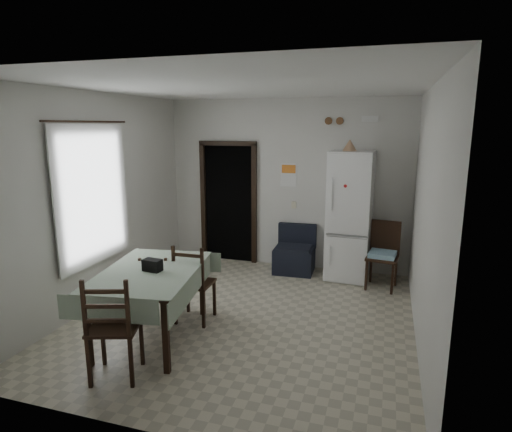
{
  "coord_description": "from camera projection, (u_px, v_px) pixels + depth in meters",
  "views": [
    {
      "loc": [
        1.66,
        -4.9,
        2.46
      ],
      "look_at": [
        0.0,
        0.5,
        1.25
      ],
      "focal_mm": 30.0,
      "sensor_mm": 36.0,
      "label": 1
    }
  ],
  "objects": [
    {
      "name": "wall_front",
      "position": [
        147.0,
        264.0,
        3.17
      ],
      "size": [
        4.2,
        0.02,
        2.9
      ],
      "primitive_type": null,
      "color": "silver",
      "rests_on": "ground"
    },
    {
      "name": "wall_left",
      "position": [
        100.0,
        200.0,
        5.88
      ],
      "size": [
        0.02,
        4.5,
        2.9
      ],
      "primitive_type": null,
      "color": "silver",
      "rests_on": "ground"
    },
    {
      "name": "doorway",
      "position": [
        233.0,
        201.0,
        7.95
      ],
      "size": [
        1.06,
        0.52,
        2.22
      ],
      "color": "black",
      "rests_on": "ground"
    },
    {
      "name": "fridge",
      "position": [
        350.0,
        216.0,
        6.84
      ],
      "size": [
        0.7,
        0.7,
        2.06
      ],
      "primitive_type": null,
      "rotation": [
        0.0,
        0.0,
        -0.05
      ],
      "color": "white",
      "rests_on": "ground"
    },
    {
      "name": "black_bag",
      "position": [
        152.0,
        265.0,
        4.85
      ],
      "size": [
        0.22,
        0.15,
        0.14
      ],
      "primitive_type": "cube",
      "rotation": [
        0.0,
        0.0,
        -0.12
      ],
      "color": "black",
      "rests_on": "dining_table"
    },
    {
      "name": "vent_left",
      "position": [
        329.0,
        121.0,
        6.94
      ],
      "size": [
        0.12,
        0.03,
        0.12
      ],
      "primitive_type": "cylinder",
      "rotation": [
        1.57,
        0.0,
        0.0
      ],
      "color": "brown",
      "rests_on": "ground"
    },
    {
      "name": "dining_chair_far_left",
      "position": [
        157.0,
        287.0,
        5.47
      ],
      "size": [
        0.47,
        0.47,
        0.86
      ],
      "primitive_type": null,
      "rotation": [
        0.0,
        0.0,
        3.46
      ],
      "color": "black",
      "rests_on": "ground"
    },
    {
      "name": "corner_chair",
      "position": [
        382.0,
        256.0,
        6.47
      ],
      "size": [
        0.5,
        0.5,
        1.02
      ],
      "primitive_type": null,
      "rotation": [
        0.0,
        0.0,
        -0.14
      ],
      "color": "black",
      "rests_on": "ground"
    },
    {
      "name": "light_switch",
      "position": [
        294.0,
        205.0,
        7.39
      ],
      "size": [
        0.08,
        0.02,
        0.12
      ],
      "primitive_type": "cube",
      "color": "beige",
      "rests_on": "ground"
    },
    {
      "name": "wall_back",
      "position": [
        286.0,
        184.0,
        7.38
      ],
      "size": [
        4.2,
        0.02,
        2.9
      ],
      "primitive_type": null,
      "color": "silver",
      "rests_on": "ground"
    },
    {
      "name": "tan_cone",
      "position": [
        350.0,
        145.0,
        6.6
      ],
      "size": [
        0.23,
        0.23,
        0.18
      ],
      "primitive_type": "cone",
      "rotation": [
        0.0,
        0.0,
        -0.05
      ],
      "color": "tan",
      "rests_on": "fridge"
    },
    {
      "name": "emergency_light",
      "position": [
        370.0,
        119.0,
        6.72
      ],
      "size": [
        0.25,
        0.07,
        0.09
      ],
      "primitive_type": "cube",
      "color": "white",
      "rests_on": "ground"
    },
    {
      "name": "ground",
      "position": [
        245.0,
        317.0,
        5.58
      ],
      "size": [
        4.5,
        4.5,
        0.0
      ],
      "primitive_type": "plane",
      "color": "#B8B096",
      "rests_on": "ground"
    },
    {
      "name": "calendar_image",
      "position": [
        289.0,
        169.0,
        7.29
      ],
      "size": [
        0.24,
        0.01,
        0.14
      ],
      "primitive_type": "cube",
      "color": "orange",
      "rests_on": "ground"
    },
    {
      "name": "ceiling",
      "position": [
        243.0,
        86.0,
        4.97
      ],
      "size": [
        4.2,
        4.5,
        0.02
      ],
      "primitive_type": null,
      "color": "white",
      "rests_on": "ground"
    },
    {
      "name": "curtain",
      "position": [
        93.0,
        195.0,
        5.65
      ],
      "size": [
        0.02,
        1.45,
        1.85
      ],
      "primitive_type": "cube",
      "color": "silver",
      "rests_on": "ground"
    },
    {
      "name": "dining_chair_far_right",
      "position": [
        195.0,
        282.0,
        5.41
      ],
      "size": [
        0.45,
        0.45,
        1.02
      ],
      "primitive_type": null,
      "rotation": [
        0.0,
        0.0,
        3.17
      ],
      "color": "black",
      "rests_on": "ground"
    },
    {
      "name": "dining_table",
      "position": [
        152.0,
        304.0,
        4.97
      ],
      "size": [
        1.28,
        1.74,
        0.83
      ],
      "primitive_type": null,
      "rotation": [
        0.0,
        0.0,
        0.16
      ],
      "color": "#93A78F",
      "rests_on": "ground"
    },
    {
      "name": "navy_seat",
      "position": [
        294.0,
        249.0,
        7.23
      ],
      "size": [
        0.68,
        0.66,
        0.79
      ],
      "primitive_type": null,
      "rotation": [
        0.0,
        0.0,
        0.04
      ],
      "color": "black",
      "rests_on": "ground"
    },
    {
      "name": "dining_chair_near_head",
      "position": [
        115.0,
        325.0,
        4.17
      ],
      "size": [
        0.58,
        0.58,
        1.09
      ],
      "primitive_type": null,
      "rotation": [
        0.0,
        0.0,
        3.45
      ],
      "color": "black",
      "rests_on": "ground"
    },
    {
      "name": "curtain_rod",
      "position": [
        88.0,
        121.0,
        5.45
      ],
      "size": [
        0.02,
        1.6,
        0.02
      ],
      "primitive_type": "cylinder",
      "rotation": [
        1.57,
        0.0,
        0.0
      ],
      "color": "black",
      "rests_on": "ground"
    },
    {
      "name": "window_recess",
      "position": [
        86.0,
        195.0,
        5.68
      ],
      "size": [
        0.1,
        1.2,
        1.6
      ],
      "primitive_type": "cube",
      "color": "silver",
      "rests_on": "ground"
    },
    {
      "name": "calendar",
      "position": [
        289.0,
        175.0,
        7.31
      ],
      "size": [
        0.28,
        0.02,
        0.4
      ],
      "primitive_type": "cube",
      "color": "white",
      "rests_on": "ground"
    },
    {
      "name": "wall_right",
      "position": [
        426.0,
        219.0,
        4.67
      ],
      "size": [
        0.02,
        4.5,
        2.9
      ],
      "primitive_type": null,
      "color": "silver",
      "rests_on": "ground"
    },
    {
      "name": "vent_right",
      "position": [
        340.0,
        121.0,
        6.88
      ],
      "size": [
        0.12,
        0.03,
        0.12
      ],
      "primitive_type": "cylinder",
      "rotation": [
        1.57,
        0.0,
        0.0
      ],
      "color": "brown",
      "rests_on": "ground"
    }
  ]
}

